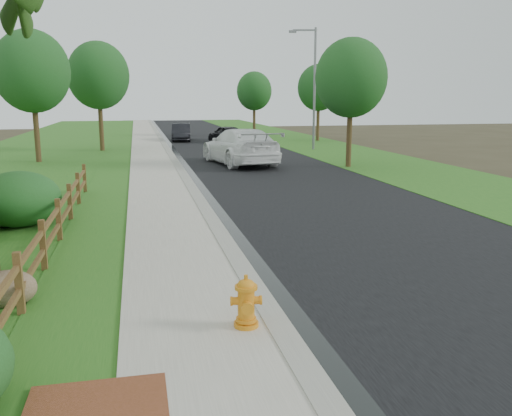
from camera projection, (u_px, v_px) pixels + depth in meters
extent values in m
plane|color=#342F1C|center=(275.00, 376.00, 7.02)|extent=(120.00, 120.00, 0.00)
cube|color=black|center=(220.00, 144.00, 41.47)|extent=(8.00, 90.00, 0.02)
cube|color=gray|center=(164.00, 145.00, 40.58)|extent=(0.40, 90.00, 0.12)
cube|color=black|center=(169.00, 145.00, 40.66)|extent=(0.50, 90.00, 0.00)
cube|color=#A19B8C|center=(147.00, 145.00, 40.31)|extent=(2.20, 90.00, 0.10)
cube|color=#235A19|center=(121.00, 146.00, 39.91)|extent=(1.60, 90.00, 0.06)
cube|color=#235A19|center=(46.00, 147.00, 38.82)|extent=(9.00, 90.00, 0.04)
cube|color=#235A19|center=(306.00, 143.00, 42.92)|extent=(6.00, 90.00, 0.04)
cube|color=#452F17|center=(19.00, 285.00, 8.83)|extent=(0.12, 0.12, 1.10)
cube|color=#452F17|center=(43.00, 246.00, 11.13)|extent=(0.12, 0.12, 1.10)
cube|color=#452F17|center=(59.00, 221.00, 13.43)|extent=(0.12, 0.12, 1.10)
cube|color=#452F17|center=(70.00, 202.00, 15.72)|extent=(0.12, 0.12, 1.10)
cube|color=#452F17|center=(78.00, 189.00, 18.02)|extent=(0.12, 0.12, 1.10)
cube|color=#452F17|center=(85.00, 179.00, 20.31)|extent=(0.12, 0.12, 1.10)
cube|color=#452F17|center=(3.00, 319.00, 7.70)|extent=(0.08, 2.35, 0.10)
cube|color=#452F17|center=(0.00, 293.00, 7.62)|extent=(0.08, 2.35, 0.10)
cube|color=#452F17|center=(33.00, 268.00, 10.00)|extent=(0.08, 2.35, 0.10)
cube|color=#452F17|center=(31.00, 247.00, 9.92)|extent=(0.08, 2.35, 0.10)
cube|color=#452F17|center=(52.00, 236.00, 12.30)|extent=(0.08, 2.35, 0.10)
cube|color=#452F17|center=(51.00, 219.00, 12.22)|extent=(0.08, 2.35, 0.10)
cube|color=#452F17|center=(65.00, 214.00, 14.59)|extent=(0.08, 2.35, 0.10)
cube|color=#452F17|center=(64.00, 200.00, 14.51)|extent=(0.08, 2.35, 0.10)
cube|color=#452F17|center=(75.00, 198.00, 16.89)|extent=(0.08, 2.35, 0.10)
cube|color=#452F17|center=(74.00, 186.00, 16.81)|extent=(0.08, 2.35, 0.10)
cube|color=#452F17|center=(82.00, 186.00, 19.19)|extent=(0.08, 2.35, 0.10)
cube|color=#452F17|center=(81.00, 175.00, 19.11)|extent=(0.08, 2.35, 0.10)
cylinder|color=orange|center=(246.00, 324.00, 8.31)|extent=(0.38, 0.38, 0.07)
cylinder|color=orange|center=(246.00, 305.00, 8.25)|extent=(0.26, 0.26, 0.58)
cylinder|color=orange|center=(246.00, 319.00, 8.30)|extent=(0.31, 0.31, 0.06)
cylinder|color=orange|center=(246.00, 287.00, 8.19)|extent=(0.35, 0.35, 0.06)
ellipsoid|color=orange|center=(246.00, 286.00, 8.19)|extent=(0.28, 0.28, 0.21)
cylinder|color=orange|center=(246.00, 277.00, 8.16)|extent=(0.06, 0.06, 0.08)
cylinder|color=orange|center=(247.00, 308.00, 8.08)|extent=(0.18, 0.15, 0.17)
cylinder|color=orange|center=(234.00, 301.00, 8.22)|extent=(0.16, 0.15, 0.13)
cylinder|color=orange|center=(259.00, 300.00, 8.25)|extent=(0.16, 0.15, 0.13)
imported|color=white|center=(240.00, 146.00, 28.93)|extent=(3.67, 6.92, 1.91)
imported|color=black|center=(226.00, 134.00, 42.61)|extent=(2.75, 4.34, 1.37)
imported|color=black|center=(181.00, 132.00, 44.61)|extent=(1.89, 4.39, 1.41)
cylinder|color=slate|center=(314.00, 90.00, 36.33)|extent=(0.16, 0.16, 8.05)
cube|color=slate|center=(305.00, 30.00, 35.56)|extent=(1.60, 0.45, 0.11)
cube|color=slate|center=(293.00, 32.00, 35.58)|extent=(0.52, 0.30, 0.16)
ellipsoid|color=brown|center=(8.00, 289.00, 9.30)|extent=(1.15, 1.01, 0.64)
ellipsoid|color=#1D4C1B|center=(19.00, 199.00, 15.02)|extent=(2.56, 2.56, 1.55)
cylinder|color=#3A2418|center=(36.00, 123.00, 29.55)|extent=(0.29, 0.29, 4.30)
ellipsoid|color=#1D4C1B|center=(32.00, 71.00, 28.99)|extent=(4.02, 4.02, 4.42)
cylinder|color=#3A2418|center=(349.00, 129.00, 27.57)|extent=(0.27, 0.27, 3.94)
ellipsoid|color=#1D4C1B|center=(351.00, 78.00, 27.06)|extent=(3.60, 3.60, 3.96)
cylinder|color=#3A2418|center=(101.00, 118.00, 35.94)|extent=(0.30, 0.30, 4.33)
ellipsoid|color=#1D4C1B|center=(98.00, 75.00, 35.38)|extent=(4.00, 4.00, 4.40)
cylinder|color=#3A2418|center=(318.00, 118.00, 44.39)|extent=(0.26, 0.26, 3.78)
ellipsoid|color=#1D4C1B|center=(319.00, 88.00, 43.90)|extent=(3.42, 3.42, 3.76)
cylinder|color=#3A2418|center=(254.00, 117.00, 49.59)|extent=(0.25, 0.25, 3.59)
ellipsoid|color=#1D4C1B|center=(254.00, 91.00, 49.13)|extent=(3.17, 3.17, 3.49)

